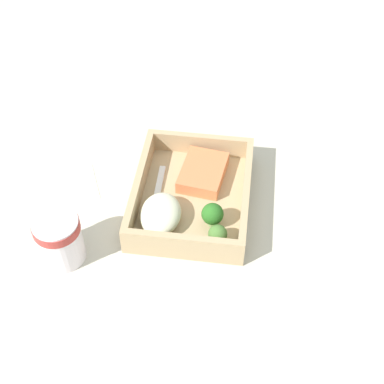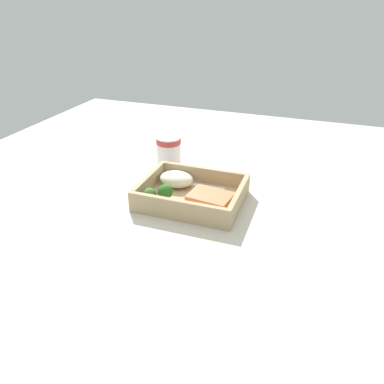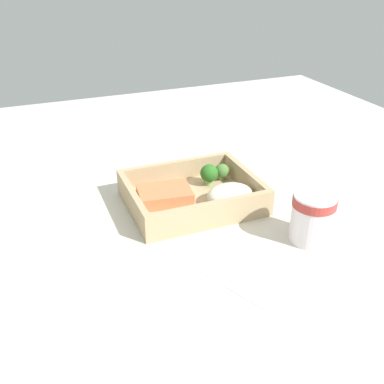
% 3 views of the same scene
% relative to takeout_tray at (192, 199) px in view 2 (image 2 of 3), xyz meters
% --- Properties ---
extents(ground_plane, '(1.60, 1.60, 0.02)m').
position_rel_takeout_tray_xyz_m(ground_plane, '(0.00, 0.00, -0.02)').
color(ground_plane, beige).
extents(takeout_tray, '(0.25, 0.20, 0.01)m').
position_rel_takeout_tray_xyz_m(takeout_tray, '(0.00, 0.00, 0.00)').
color(takeout_tray, tan).
rests_on(takeout_tray, ground_plane).
extents(tray_rim, '(0.25, 0.20, 0.04)m').
position_rel_takeout_tray_xyz_m(tray_rim, '(0.00, 0.00, 0.03)').
color(tray_rim, tan).
rests_on(tray_rim, takeout_tray).
extents(salmon_fillet, '(0.11, 0.09, 0.02)m').
position_rel_takeout_tray_xyz_m(salmon_fillet, '(-0.05, 0.01, 0.02)').
color(salmon_fillet, '#DC7548').
rests_on(salmon_fillet, takeout_tray).
extents(mashed_potatoes, '(0.09, 0.07, 0.04)m').
position_rel_takeout_tray_xyz_m(mashed_potatoes, '(0.06, -0.05, 0.03)').
color(mashed_potatoes, silver).
rests_on(mashed_potatoes, takeout_tray).
extents(broccoli_floret_1, '(0.04, 0.04, 0.05)m').
position_rel_takeout_tray_xyz_m(broccoli_floret_1, '(0.06, 0.04, 0.03)').
color(broccoli_floret_1, '#7EA35D').
rests_on(broccoli_floret_1, takeout_tray).
extents(broccoli_floret_2, '(0.03, 0.03, 0.04)m').
position_rel_takeout_tray_xyz_m(broccoli_floret_2, '(0.09, 0.05, 0.03)').
color(broccoli_floret_2, '#7D9B58').
rests_on(broccoli_floret_2, takeout_tray).
extents(fork, '(0.16, 0.02, 0.00)m').
position_rel_takeout_tray_xyz_m(fork, '(0.02, -0.06, 0.01)').
color(fork, white).
rests_on(fork, takeout_tray).
extents(paper_cup, '(0.07, 0.07, 0.09)m').
position_rel_takeout_tray_xyz_m(paper_cup, '(0.14, -0.19, 0.04)').
color(paper_cup, white).
rests_on(paper_cup, ground_plane).
extents(receipt_slip, '(0.14, 0.16, 0.00)m').
position_rel_takeout_tray_xyz_m(receipt_slip, '(0.00, -0.25, -0.00)').
color(receipt_slip, white).
rests_on(receipt_slip, ground_plane).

